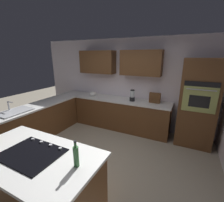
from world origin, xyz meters
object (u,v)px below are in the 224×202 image
Objects in this scene: sink_unit at (15,111)px; blender at (132,96)px; second_bottle at (76,156)px; spice_rack at (155,98)px; cooktop at (32,153)px; wall_oven at (197,104)px; mixing_bowl at (93,94)px.

blender is (-2.08, -2.01, 0.12)m from sink_unit.
second_bottle reaches higher than sink_unit.
blender reaches higher than spice_rack.
second_bottle reaches higher than cooktop.
wall_oven is at bearing 175.20° from spice_rack.
second_bottle is (-0.67, -0.07, 0.13)m from cooktop.
sink_unit is at bearing 38.11° from spice_rack.
wall_oven reaches higher than sink_unit.
cooktop is 3.19× the size of mixing_bowl.
spice_rack reaches higher than sink_unit.
blender is (-0.37, -2.88, 0.13)m from cooktop.
spice_rack is 0.89× the size of second_bottle.
cooktop is at bearing 82.74° from blender.
wall_oven is 3.49m from cooktop.
mixing_bowl is at bearing -60.33° from second_bottle.
second_bottle is at bearing 119.67° from mixing_bowl.
sink_unit is 2.43× the size of spice_rack.
cooktop is at bearing 107.96° from mixing_bowl.
wall_oven is at bearing -114.84° from second_bottle.
wall_oven is 1.00m from spice_rack.
wall_oven reaches higher than cooktop.
spice_rack is 2.91m from second_bottle.
spice_rack is (1.00, -0.08, -0.00)m from wall_oven.
sink_unit is 0.92× the size of cooktop.
second_bottle is at bearing 65.16° from wall_oven.
second_bottle reaches higher than blender.
mixing_bowl is 0.83× the size of spice_rack.
cooktop is 0.68m from second_bottle.
sink_unit reaches higher than cooktop.
mixing_bowl is at bearing 0.10° from wall_oven.
spice_rack is at bearing -171.53° from blender.
wall_oven is 8.71× the size of mixing_bowl.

